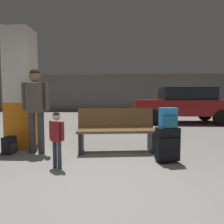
{
  "coord_description": "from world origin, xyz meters",
  "views": [
    {
      "loc": [
        0.29,
        -2.38,
        1.13
      ],
      "look_at": [
        0.18,
        1.3,
        0.85
      ],
      "focal_mm": 32.4,
      "sensor_mm": 36.0,
      "label": 1
    }
  ],
  "objects_px": {
    "backpack_bright": "(168,118)",
    "backpack_dark_floor": "(10,145)",
    "parked_car_near": "(183,104)",
    "child": "(57,134)",
    "suitcase": "(168,144)",
    "adult": "(36,102)",
    "bench": "(116,130)",
    "structural_pillar": "(21,89)"
  },
  "relations": [
    {
      "from": "adult",
      "to": "backpack_bright",
      "type": "bearing_deg",
      "value": -11.84
    },
    {
      "from": "structural_pillar",
      "to": "adult",
      "type": "distance_m",
      "value": 0.8
    },
    {
      "from": "suitcase",
      "to": "backpack_dark_floor",
      "type": "xyz_separation_m",
      "value": [
        -3.0,
        0.45,
        -0.15
      ]
    },
    {
      "from": "backpack_bright",
      "to": "parked_car_near",
      "type": "height_order",
      "value": "parked_car_near"
    },
    {
      "from": "parked_car_near",
      "to": "child",
      "type": "bearing_deg",
      "value": -123.49
    },
    {
      "from": "backpack_bright",
      "to": "backpack_dark_floor",
      "type": "distance_m",
      "value": 3.1
    },
    {
      "from": "adult",
      "to": "parked_car_near",
      "type": "distance_m",
      "value": 6.57
    },
    {
      "from": "backpack_dark_floor",
      "to": "parked_car_near",
      "type": "xyz_separation_m",
      "value": [
        4.96,
        4.92,
        0.64
      ]
    },
    {
      "from": "suitcase",
      "to": "adult",
      "type": "height_order",
      "value": "adult"
    },
    {
      "from": "structural_pillar",
      "to": "adult",
      "type": "relative_size",
      "value": 1.56
    },
    {
      "from": "structural_pillar",
      "to": "backpack_bright",
      "type": "height_order",
      "value": "structural_pillar"
    },
    {
      "from": "suitcase",
      "to": "adult",
      "type": "xyz_separation_m",
      "value": [
        -2.48,
        0.52,
        0.71
      ]
    },
    {
      "from": "suitcase",
      "to": "child",
      "type": "distance_m",
      "value": 1.86
    },
    {
      "from": "backpack_bright",
      "to": "parked_car_near",
      "type": "bearing_deg",
      "value": 70.0
    },
    {
      "from": "backpack_bright",
      "to": "structural_pillar",
      "type": "bearing_deg",
      "value": 160.77
    },
    {
      "from": "bench",
      "to": "adult",
      "type": "distance_m",
      "value": 1.71
    },
    {
      "from": "backpack_bright",
      "to": "bench",
      "type": "bearing_deg",
      "value": 141.47
    },
    {
      "from": "bench",
      "to": "child",
      "type": "xyz_separation_m",
      "value": [
        -0.93,
        -1.03,
        0.11
      ]
    },
    {
      "from": "bench",
      "to": "adult",
      "type": "xyz_separation_m",
      "value": [
        -1.6,
        -0.18,
        0.59
      ]
    },
    {
      "from": "backpack_bright",
      "to": "backpack_dark_floor",
      "type": "height_order",
      "value": "backpack_bright"
    },
    {
      "from": "structural_pillar",
      "to": "backpack_dark_floor",
      "type": "relative_size",
      "value": 7.67
    },
    {
      "from": "backpack_bright",
      "to": "child",
      "type": "bearing_deg",
      "value": -169.83
    },
    {
      "from": "suitcase",
      "to": "backpack_bright",
      "type": "bearing_deg",
      "value": -79.24
    },
    {
      "from": "backpack_bright",
      "to": "parked_car_near",
      "type": "relative_size",
      "value": 0.08
    },
    {
      "from": "structural_pillar",
      "to": "suitcase",
      "type": "height_order",
      "value": "structural_pillar"
    },
    {
      "from": "adult",
      "to": "backpack_dark_floor",
      "type": "bearing_deg",
      "value": -172.72
    },
    {
      "from": "bench",
      "to": "child",
      "type": "relative_size",
      "value": 1.83
    },
    {
      "from": "suitcase",
      "to": "adult",
      "type": "relative_size",
      "value": 0.36
    },
    {
      "from": "suitcase",
      "to": "parked_car_near",
      "type": "bearing_deg",
      "value": 70.0
    },
    {
      "from": "structural_pillar",
      "to": "child",
      "type": "xyz_separation_m",
      "value": [
        1.2,
        -1.38,
        -0.74
      ]
    },
    {
      "from": "bench",
      "to": "parked_car_near",
      "type": "bearing_deg",
      "value": 58.71
    },
    {
      "from": "child",
      "to": "structural_pillar",
      "type": "bearing_deg",
      "value": 131.15
    },
    {
      "from": "structural_pillar",
      "to": "suitcase",
      "type": "distance_m",
      "value": 3.34
    },
    {
      "from": "bench",
      "to": "suitcase",
      "type": "bearing_deg",
      "value": -38.52
    },
    {
      "from": "backpack_dark_floor",
      "to": "suitcase",
      "type": "bearing_deg",
      "value": -8.57
    },
    {
      "from": "backpack_bright",
      "to": "child",
      "type": "relative_size",
      "value": 0.38
    },
    {
      "from": "bench",
      "to": "backpack_bright",
      "type": "distance_m",
      "value": 1.17
    },
    {
      "from": "structural_pillar",
      "to": "backpack_bright",
      "type": "relative_size",
      "value": 7.67
    },
    {
      "from": "child",
      "to": "adult",
      "type": "xyz_separation_m",
      "value": [
        -0.67,
        0.84,
        0.48
      ]
    },
    {
      "from": "parked_car_near",
      "to": "backpack_dark_floor",
      "type": "bearing_deg",
      "value": -135.24
    },
    {
      "from": "backpack_bright",
      "to": "child",
      "type": "height_order",
      "value": "backpack_bright"
    },
    {
      "from": "backpack_bright",
      "to": "parked_car_near",
      "type": "distance_m",
      "value": 5.71
    }
  ]
}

